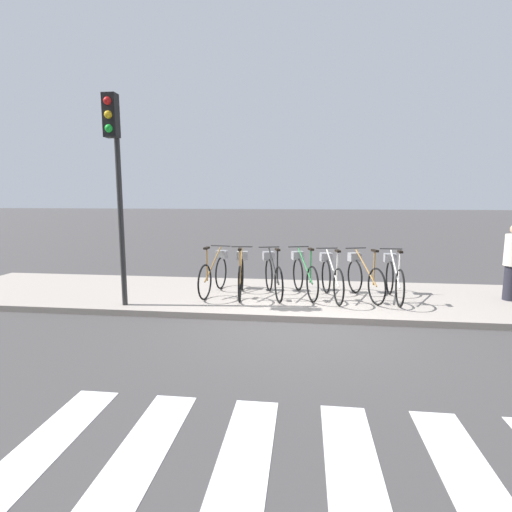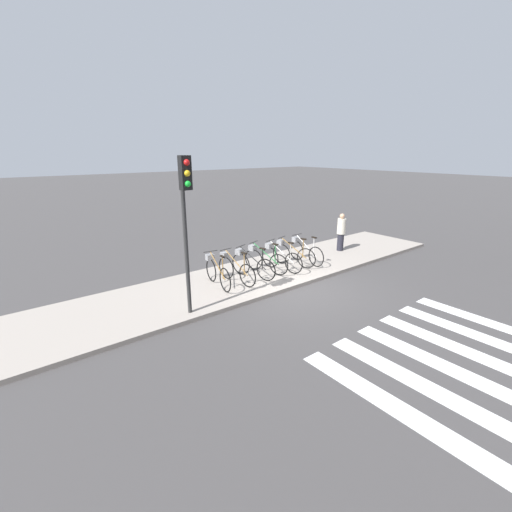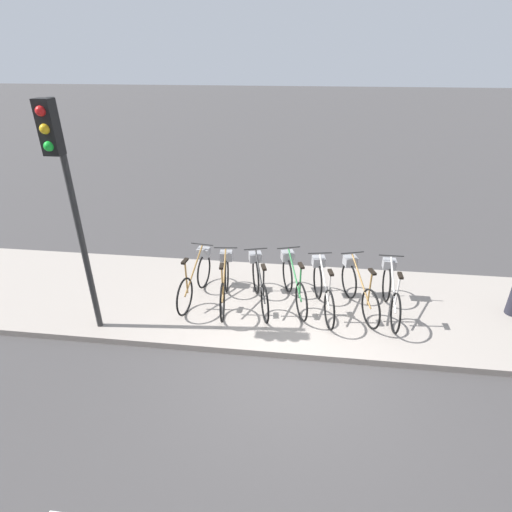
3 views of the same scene
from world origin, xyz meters
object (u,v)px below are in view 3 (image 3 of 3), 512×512
parked_bicycle_0 (196,277)px  parked_bicycle_1 (225,281)px  parked_bicycle_6 (391,291)px  parked_bicycle_3 (293,281)px  parked_bicycle_2 (259,282)px  parked_bicycle_4 (322,288)px  traffic_light (64,178)px  parked_bicycle_5 (358,287)px

parked_bicycle_0 → parked_bicycle_1: size_ratio=1.00×
parked_bicycle_0 → parked_bicycle_6: same height
parked_bicycle_3 → parked_bicycle_6: bearing=-4.1°
parked_bicycle_1 → parked_bicycle_2: 0.66m
parked_bicycle_2 → parked_bicycle_6: same height
parked_bicycle_4 → parked_bicycle_6: same height
traffic_light → parked_bicycle_0: bearing=39.5°
parked_bicycle_1 → parked_bicycle_6: bearing=0.7°
parked_bicycle_2 → parked_bicycle_3: size_ratio=1.01×
parked_bicycle_3 → traffic_light: traffic_light is taller
parked_bicycle_2 → parked_bicycle_1: bearing=-177.2°
parked_bicycle_1 → parked_bicycle_4: (1.87, -0.01, 0.00)m
parked_bicycle_5 → parked_bicycle_3: bearing=176.5°
parked_bicycle_0 → traffic_light: bearing=-140.5°
parked_bicycle_0 → parked_bicycle_3: 1.90m
parked_bicycle_4 → traffic_light: traffic_light is taller
parked_bicycle_0 → parked_bicycle_4: (2.46, -0.11, 0.00)m
parked_bicycle_5 → parked_bicycle_6: size_ratio=0.96×
parked_bicycle_6 → traffic_light: size_ratio=0.45×
parked_bicycle_2 → parked_bicycle_5: size_ratio=1.00×
parked_bicycle_2 → traffic_light: traffic_light is taller
parked_bicycle_4 → parked_bicycle_2: bearing=178.0°
parked_bicycle_3 → parked_bicycle_5: same height
parked_bicycle_1 → parked_bicycle_5: bearing=2.1°
parked_bicycle_0 → parked_bicycle_2: size_ratio=1.03×
parked_bicycle_3 → traffic_light: bearing=-158.9°
parked_bicycle_5 → parked_bicycle_6: (0.59, -0.06, 0.00)m
parked_bicycle_2 → parked_bicycle_3: 0.66m
parked_bicycle_1 → parked_bicycle_4: size_ratio=1.01×
parked_bicycle_2 → parked_bicycle_5: 1.86m
traffic_light → parked_bicycle_5: bearing=15.0°
parked_bicycle_6 → parked_bicycle_4: bearing=-177.9°
parked_bicycle_6 → parked_bicycle_5: bearing=174.6°
parked_bicycle_1 → traffic_light: 3.32m
parked_bicycle_3 → traffic_light: 4.32m
parked_bicycle_6 → parked_bicycle_1: bearing=-179.3°
parked_bicycle_6 → parked_bicycle_2: bearing=-179.9°
parked_bicycle_0 → parked_bicycle_4: size_ratio=1.01×
parked_bicycle_5 → traffic_light: traffic_light is taller
parked_bicycle_0 → parked_bicycle_3: same height
parked_bicycle_1 → parked_bicycle_6: same height
parked_bicycle_0 → parked_bicycle_3: (1.90, 0.07, 0.00)m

